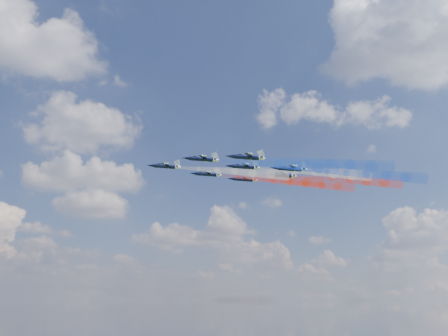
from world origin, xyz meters
name	(u,v)px	position (x,y,z in m)	size (l,w,h in m)	color
jet_lead	(165,166)	(-18.06, 14.64, 128.56)	(9.08, 11.34, 3.03)	black
trail_lead	(234,171)	(1.95, 4.64, 126.79)	(3.78, 34.85, 3.78)	silver
jet_inner_left	(202,159)	(-12.40, -2.79, 127.08)	(9.08, 11.34, 3.03)	black
trail_inner_left	(278,164)	(7.61, -12.79, 125.31)	(3.78, 34.85, 3.78)	blue
jet_inner_right	(207,174)	(-1.66, 18.66, 128.66)	(9.08, 11.34, 3.03)	black
trail_inner_right	(272,179)	(18.35, 8.66, 126.89)	(3.78, 34.85, 3.78)	red
jet_outer_left	(247,157)	(-4.75, -16.73, 124.87)	(9.08, 11.34, 3.03)	black
trail_outer_left	(329,163)	(15.27, -26.72, 123.11)	(3.78, 34.85, 3.78)	blue
jet_center_third	(244,167)	(3.53, 1.14, 127.54)	(9.08, 11.34, 3.03)	black
trail_center_third	(315,172)	(23.54, -8.85, 125.78)	(3.78, 34.85, 3.78)	silver
jet_outer_right	(244,180)	(14.50, 22.33, 129.31)	(9.08, 11.34, 3.03)	black
trail_outer_right	(306,184)	(34.51, 12.34, 127.54)	(3.78, 34.85, 3.78)	red
jet_rear_left	(290,169)	(11.86, -12.63, 124.46)	(9.08, 11.34, 3.03)	black
trail_rear_left	(366,174)	(31.87, -22.62, 122.70)	(3.78, 34.85, 3.78)	blue
jet_rear_right	(282,175)	(19.61, 4.57, 127.34)	(9.08, 11.34, 3.03)	black
trail_rear_right	(349,180)	(39.63, -5.43, 125.57)	(3.78, 34.85, 3.78)	red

